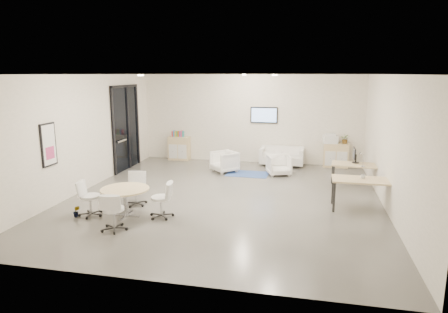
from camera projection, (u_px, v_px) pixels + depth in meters
name	position (u px, v px, depth m)	size (l,w,h in m)	color
room_shell	(225.00, 138.00, 10.25)	(9.60, 10.60, 4.80)	#52504A
glass_door	(126.00, 125.00, 13.48)	(0.09, 1.90, 2.85)	black
artwork	(49.00, 145.00, 9.55)	(0.05, 0.54, 1.04)	black
wall_tv	(264.00, 115.00, 14.38)	(0.98, 0.06, 0.58)	black
ceiling_spots	(224.00, 75.00, 10.76)	(3.14, 4.14, 0.03)	#FFEAC6
sideboard_left	(179.00, 148.00, 15.12)	(0.79, 0.41, 0.89)	tan
sideboard_right	(336.00, 155.00, 13.94)	(0.84, 0.41, 0.84)	tan
books	(178.00, 134.00, 15.02)	(0.46, 0.14, 0.22)	red
printer	(330.00, 139.00, 13.87)	(0.53, 0.46, 0.34)	white
loveseat	(282.00, 157.00, 14.20)	(1.55, 0.82, 0.57)	silver
blue_rug	(247.00, 174.00, 13.03)	(1.34, 0.89, 0.01)	#314B96
armchair_left	(224.00, 161.00, 13.26)	(0.74, 0.69, 0.76)	silver
armchair_right	(279.00, 164.00, 12.84)	(0.70, 0.66, 0.72)	silver
desk_rear	(356.00, 166.00, 11.37)	(1.39, 0.80, 0.69)	tan
desk_front	(363.00, 182.00, 9.49)	(1.46, 0.74, 0.76)	tan
monitor	(355.00, 155.00, 11.46)	(0.20, 0.50, 0.44)	black
round_table	(125.00, 192.00, 9.06)	(1.10, 1.10, 0.67)	tan
meeting_chairs	(125.00, 199.00, 9.09)	(2.29, 2.29, 0.82)	white
plant_cabinet	(345.00, 140.00, 13.76)	(0.30, 0.33, 0.26)	#3F7F3F
plant_floor	(77.00, 215.00, 9.12)	(0.15, 0.27, 0.12)	#3F7F3F
cup	(363.00, 176.00, 9.52)	(0.11, 0.09, 0.11)	white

